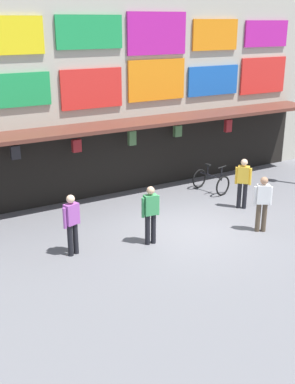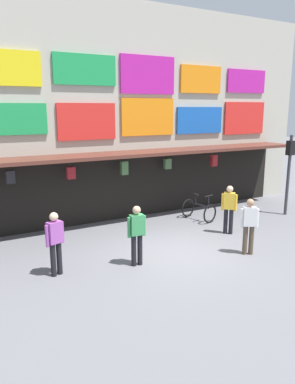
% 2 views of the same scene
% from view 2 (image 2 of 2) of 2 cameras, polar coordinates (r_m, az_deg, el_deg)
% --- Properties ---
extents(ground_plane, '(80.00, 80.00, 0.00)m').
position_cam_2_polar(ground_plane, '(11.24, 4.39, -9.27)').
color(ground_plane, slate).
extents(shopfront, '(18.00, 2.60, 8.00)m').
position_cam_2_polar(shopfront, '(14.45, -5.50, 11.74)').
color(shopfront, '#B2AD9E').
rests_on(shopfront, ground).
extents(traffic_light_far, '(0.29, 0.33, 3.20)m').
position_cam_2_polar(traffic_light_far, '(15.65, 21.00, 4.32)').
color(traffic_light_far, '#38383D').
rests_on(traffic_light_far, ground).
extents(bicycle_parked, '(0.96, 1.29, 1.05)m').
position_cam_2_polar(bicycle_parked, '(14.37, 7.90, -2.75)').
color(bicycle_parked, black).
rests_on(bicycle_parked, ground).
extents(pedestrian_in_white, '(0.53, 0.25, 1.68)m').
position_cam_2_polar(pedestrian_in_white, '(10.03, -1.67, -6.21)').
color(pedestrian_in_white, black).
rests_on(pedestrian_in_white, ground).
extents(pedestrian_in_black, '(0.47, 0.37, 1.68)m').
position_cam_2_polar(pedestrian_in_black, '(11.17, 15.40, -4.69)').
color(pedestrian_in_black, brown).
rests_on(pedestrian_in_black, ground).
extents(pedestrian_in_green, '(0.51, 0.32, 1.68)m').
position_cam_2_polar(pedestrian_in_green, '(9.73, -14.05, -7.22)').
color(pedestrian_in_green, black).
rests_on(pedestrian_in_green, ground).
extents(pedestrian_in_blue, '(0.41, 0.41, 1.68)m').
position_cam_2_polar(pedestrian_in_blue, '(12.83, 12.45, -2.26)').
color(pedestrian_in_blue, black).
rests_on(pedestrian_in_blue, ground).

